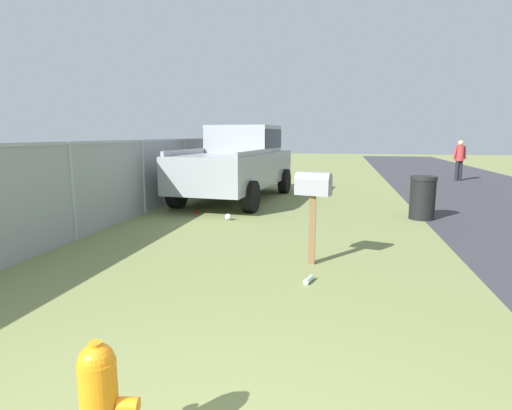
{
  "coord_description": "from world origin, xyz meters",
  "views": [
    {
      "loc": [
        -0.96,
        -0.58,
        1.82
      ],
      "look_at": [
        4.66,
        0.59,
        0.83
      ],
      "focal_mm": 28.66,
      "sensor_mm": 36.0,
      "label": 1
    }
  ],
  "objects_px": {
    "fire_hydrant": "(101,410)",
    "trash_bin": "(423,198)",
    "pickup_truck": "(239,160)",
    "pedestrian": "(460,158)",
    "mailbox": "(313,191)"
  },
  "relations": [
    {
      "from": "pickup_truck",
      "to": "pedestrian",
      "type": "relative_size",
      "value": 3.35
    },
    {
      "from": "pickup_truck",
      "to": "trash_bin",
      "type": "xyz_separation_m",
      "value": [
        -1.99,
        -4.62,
        -0.63
      ]
    },
    {
      "from": "fire_hydrant",
      "to": "pickup_truck",
      "type": "xyz_separation_m",
      "value": [
        9.55,
        1.64,
        0.74
      ]
    },
    {
      "from": "mailbox",
      "to": "pickup_truck",
      "type": "distance_m",
      "value": 6.17
    },
    {
      "from": "mailbox",
      "to": "pedestrian",
      "type": "relative_size",
      "value": 0.82
    },
    {
      "from": "pickup_truck",
      "to": "pedestrian",
      "type": "distance_m",
      "value": 9.81
    },
    {
      "from": "pedestrian",
      "to": "fire_hydrant",
      "type": "bearing_deg",
      "value": 142.2
    },
    {
      "from": "fire_hydrant",
      "to": "trash_bin",
      "type": "distance_m",
      "value": 8.13
    },
    {
      "from": "pickup_truck",
      "to": "mailbox",
      "type": "bearing_deg",
      "value": -150.77
    },
    {
      "from": "fire_hydrant",
      "to": "mailbox",
      "type": "distance_m",
      "value": 4.06
    },
    {
      "from": "pedestrian",
      "to": "trash_bin",
      "type": "bearing_deg",
      "value": 143.43
    },
    {
      "from": "pickup_truck",
      "to": "trash_bin",
      "type": "relative_size",
      "value": 5.73
    },
    {
      "from": "fire_hydrant",
      "to": "trash_bin",
      "type": "bearing_deg",
      "value": 57.73
    },
    {
      "from": "trash_bin",
      "to": "fire_hydrant",
      "type": "bearing_deg",
      "value": 158.48
    },
    {
      "from": "mailbox",
      "to": "pedestrian",
      "type": "height_order",
      "value": "pedestrian"
    }
  ]
}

